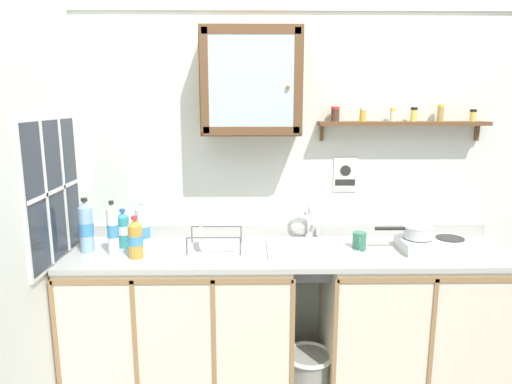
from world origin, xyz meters
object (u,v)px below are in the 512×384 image
object	(u,v)px
saucepan	(417,231)
wall_cabinet	(251,82)
bottle_water_blue_1	(86,227)
trash_bin	(308,377)
bottle_water_clear_4	(143,227)
mug	(359,241)
bottle_opaque_white_3	(113,230)
bottle_detergent_teal_0	(123,230)
hot_plate_stove	(435,245)
dish_rack	(213,247)
warning_sign	(345,175)
bottle_juice_amber_2	(135,239)
sink	(312,253)

from	to	relation	value
saucepan	wall_cabinet	distance (m)	1.34
bottle_water_blue_1	trash_bin	world-z (taller)	bottle_water_blue_1
bottle_water_clear_4	mug	bearing A→B (deg)	-1.89
saucepan	bottle_water_blue_1	bearing A→B (deg)	-179.57
saucepan	bottle_opaque_white_3	bearing A→B (deg)	-177.81
bottle_detergent_teal_0	wall_cabinet	world-z (taller)	wall_cabinet
bottle_water_blue_1	bottle_opaque_white_3	xyz separation A→B (m)	(0.17, -0.05, -0.00)
hot_plate_stove	mug	xyz separation A→B (m)	(-0.45, 0.01, 0.02)
bottle_water_clear_4	dish_rack	size ratio (longest dim) A/B	0.91
bottle_opaque_white_3	wall_cabinet	distance (m)	1.19
saucepan	warning_sign	size ratio (longest dim) A/B	1.57
wall_cabinet	hot_plate_stove	bearing A→B (deg)	-9.15
dish_rack	trash_bin	xyz separation A→B (m)	(0.58, -0.11, -0.80)
hot_plate_stove	bottle_water_blue_1	distance (m)	2.08
hot_plate_stove	bottle_detergent_teal_0	distance (m)	1.89
bottle_water_blue_1	bottle_water_clear_4	size ratio (longest dim) A/B	1.08
trash_bin	bottle_detergent_teal_0	bearing A→B (deg)	170.42
bottle_opaque_white_3	bottle_detergent_teal_0	bearing A→B (deg)	81.53
mug	dish_rack	bearing A→B (deg)	179.96
bottle_juice_amber_2	mug	distance (m)	1.32
trash_bin	bottle_opaque_white_3	bearing A→B (deg)	177.44
sink	bottle_opaque_white_3	size ratio (longest dim) A/B	1.71
bottle_juice_amber_2	warning_sign	distance (m)	1.37
bottle_water_clear_4	warning_sign	distance (m)	1.32
warning_sign	trash_bin	size ratio (longest dim) A/B	0.64
bottle_juice_amber_2	trash_bin	bearing A→B (deg)	0.29
sink	dish_rack	bearing A→B (deg)	-176.53
bottle_juice_amber_2	bottle_detergent_teal_0	bearing A→B (deg)	122.01
wall_cabinet	dish_rack	bearing A→B (deg)	-144.82
bottle_detergent_teal_0	dish_rack	xyz separation A→B (m)	(0.55, -0.08, -0.09)
mug	bottle_water_blue_1	bearing A→B (deg)	-179.72
bottle_water_clear_4	mug	world-z (taller)	bottle_water_clear_4
trash_bin	saucepan	bearing A→B (deg)	10.44
mug	warning_sign	world-z (taller)	warning_sign
saucepan	dish_rack	xyz separation A→B (m)	(-1.23, -0.01, -0.09)
sink	bottle_water_blue_1	xyz separation A→B (m)	(-1.35, -0.04, 0.18)
sink	wall_cabinet	bearing A→B (deg)	160.94
hot_plate_stove	wall_cabinet	world-z (taller)	wall_cabinet
bottle_water_clear_4	trash_bin	world-z (taller)	bottle_water_clear_4
bottle_detergent_teal_0	dish_rack	size ratio (longest dim) A/B	0.72
sink	bottle_juice_amber_2	distance (m)	1.05
saucepan	bottle_water_clear_4	size ratio (longest dim) A/B	1.14
sink	bottle_opaque_white_3	xyz separation A→B (m)	(-1.18, -0.10, 0.18)
bottle_juice_amber_2	bottle_opaque_white_3	xyz separation A→B (m)	(-0.14, 0.06, 0.04)
bottle_water_clear_4	warning_sign	xyz separation A→B (m)	(1.27, 0.25, 0.28)
bottle_water_blue_1	sink	bearing A→B (deg)	1.91
bottle_water_clear_4	trash_bin	size ratio (longest dim) A/B	0.88
dish_rack	mug	world-z (taller)	dish_rack
hot_plate_stove	wall_cabinet	xyz separation A→B (m)	(-1.10, 0.18, 0.96)
bottle_detergent_teal_0	trash_bin	world-z (taller)	bottle_detergent_teal_0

